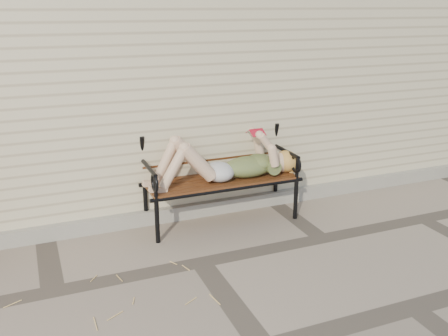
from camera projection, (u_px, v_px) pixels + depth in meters
name	position (u px, v px, depth m)	size (l,w,h in m)	color
ground	(201.00, 262.00, 4.41)	(80.00, 80.00, 0.00)	gray
house_wall	(123.00, 58.00, 6.58)	(8.00, 4.00, 3.00)	beige
foundation_strip	(170.00, 214.00, 5.24)	(8.00, 0.10, 0.15)	gray
garden_bench	(218.00, 162.00, 5.15)	(1.70, 0.68, 1.10)	black
reading_woman	(224.00, 162.00, 5.03)	(1.61, 0.36, 0.51)	#092B3F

